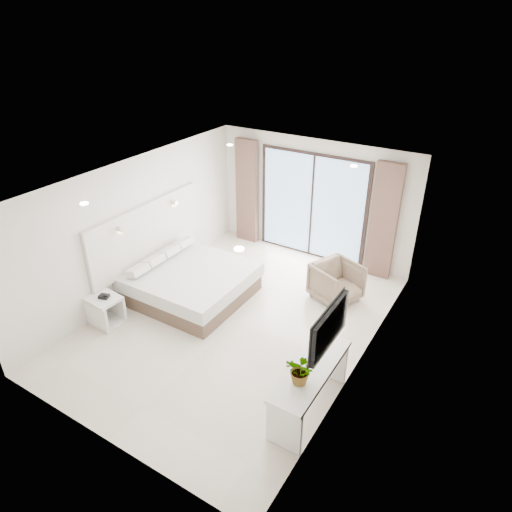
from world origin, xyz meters
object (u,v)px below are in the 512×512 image
(armchair, at_px, (336,280))
(nightstand, at_px, (105,310))
(bed, at_px, (191,282))
(console_desk, at_px, (310,379))

(armchair, bearing_deg, nightstand, 154.38)
(bed, relative_size, console_desk, 1.28)
(console_desk, bearing_deg, armchair, 105.57)
(console_desk, relative_size, armchair, 1.98)
(nightstand, distance_m, console_desk, 4.07)
(nightstand, bearing_deg, console_desk, 6.18)
(bed, distance_m, nightstand, 1.69)
(console_desk, height_order, armchair, armchair)
(nightstand, height_order, console_desk, console_desk)
(console_desk, xyz_separation_m, armchair, (-0.79, 2.84, -0.15))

